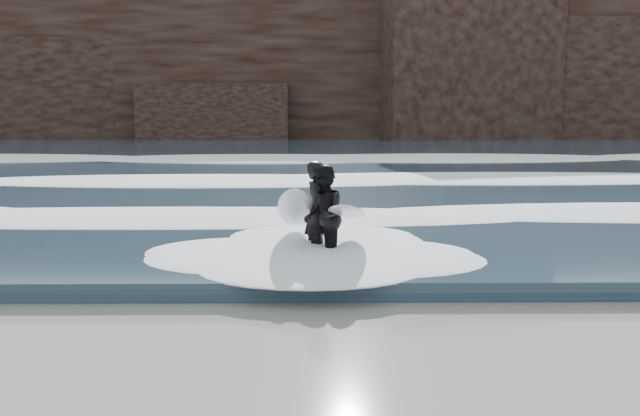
# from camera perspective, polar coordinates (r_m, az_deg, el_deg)

# --- Properties ---
(ground) EXTENTS (120.00, 120.00, 0.00)m
(ground) POSITION_cam_1_polar(r_m,az_deg,el_deg) (7.59, 10.65, -13.86)
(ground) COLOR olive
(ground) RESTS_ON ground
(sea) EXTENTS (90.00, 52.00, 0.30)m
(sea) POSITION_cam_1_polar(r_m,az_deg,el_deg) (36.00, 1.62, 4.25)
(sea) COLOR #223646
(sea) RESTS_ON ground
(headland) EXTENTS (70.00, 9.00, 10.00)m
(headland) POSITION_cam_1_polar(r_m,az_deg,el_deg) (52.93, 0.90, 10.90)
(headland) COLOR black
(headland) RESTS_ON ground
(foam_near) EXTENTS (60.00, 3.20, 0.20)m
(foam_near) POSITION_cam_1_polar(r_m,az_deg,el_deg) (16.13, 4.46, -0.27)
(foam_near) COLOR white
(foam_near) RESTS_ON sea
(foam_mid) EXTENTS (60.00, 4.00, 0.24)m
(foam_mid) POSITION_cam_1_polar(r_m,az_deg,el_deg) (23.05, 2.91, 2.46)
(foam_mid) COLOR white
(foam_mid) RESTS_ON sea
(foam_far) EXTENTS (60.00, 4.80, 0.30)m
(foam_far) POSITION_cam_1_polar(r_m,az_deg,el_deg) (32.00, 1.91, 4.24)
(foam_far) COLOR white
(foam_far) RESTS_ON sea
(surfer_left) EXTENTS (1.03, 2.18, 1.81)m
(surfer_left) POSITION_cam_1_polar(r_m,az_deg,el_deg) (12.83, -0.68, -0.21)
(surfer_left) COLOR black
(surfer_left) RESTS_ON ground
(surfer_right) EXTENTS (1.21, 2.37, 1.78)m
(surfer_right) POSITION_cam_1_polar(r_m,az_deg,el_deg) (12.36, 0.52, -0.62)
(surfer_right) COLOR black
(surfer_right) RESTS_ON ground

